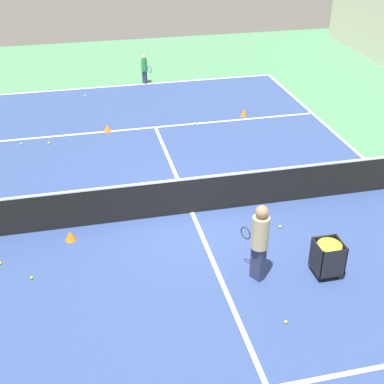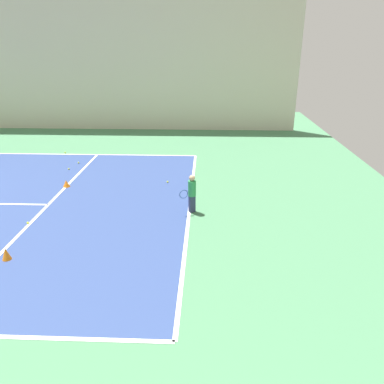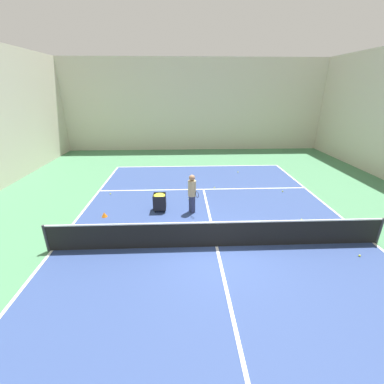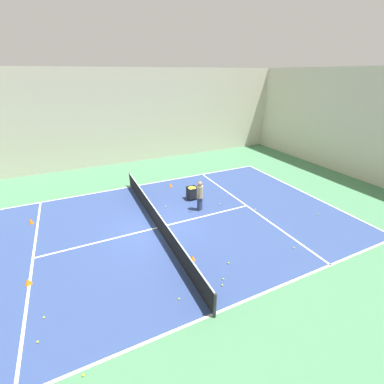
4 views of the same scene
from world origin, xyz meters
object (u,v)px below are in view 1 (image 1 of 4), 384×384
tennis_net (192,195)px  training_cone_0 (107,128)px  player_near_baseline (144,67)px  coach_at_net (260,238)px  training_cone_1 (70,236)px  ball_cart (329,252)px

tennis_net → training_cone_0: size_ratio=46.78×
training_cone_0 → tennis_net: bearing=106.1°
player_near_baseline → coach_at_net: coach_at_net is taller
coach_at_net → player_near_baseline: bearing=-25.2°
coach_at_net → training_cone_0: coach_at_net is taller
player_near_baseline → training_cone_0: (2.02, 4.72, -0.57)m
training_cone_1 → coach_at_net: bearing=149.0°
ball_cart → training_cone_1: bearing=-25.3°
tennis_net → player_near_baseline: player_near_baseline is taller
player_near_baseline → training_cone_1: bearing=-44.4°
player_near_baseline → training_cone_1: player_near_baseline is taller
training_cone_1 → player_near_baseline: bearing=-107.4°
ball_cart → training_cone_0: size_ratio=3.26×
player_near_baseline → training_cone_0: player_near_baseline is taller
coach_at_net → training_cone_0: bearing=-11.2°
tennis_net → player_near_baseline: bearing=-92.0°
tennis_net → player_near_baseline: size_ratio=9.84×
player_near_baseline → coach_at_net: size_ratio=0.68×
coach_at_net → training_cone_1: bearing=32.0°
coach_at_net → ball_cart: 1.58m
player_near_baseline → ball_cart: (-1.91, 13.53, -0.11)m
tennis_net → player_near_baseline: 10.46m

